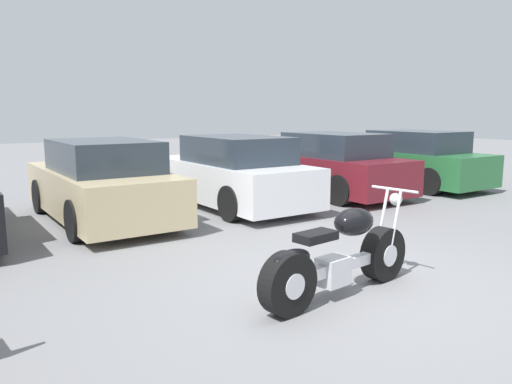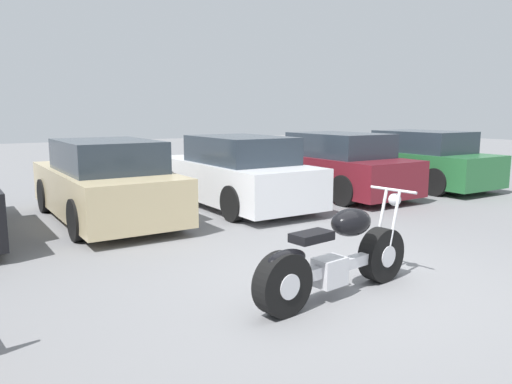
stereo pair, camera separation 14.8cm
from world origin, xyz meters
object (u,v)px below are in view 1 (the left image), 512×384
parked_car_champagne (102,183)px  parked_car_white (232,174)px  motorcycle (339,257)px  parked_car_maroon (329,166)px  parked_car_green (410,160)px

parked_car_champagne → parked_car_white: 2.70m
parked_car_champagne → parked_car_white: bearing=-2.0°
motorcycle → parked_car_white: bearing=71.0°
motorcycle → parked_car_white: size_ratio=0.52×
motorcycle → parked_car_maroon: size_ratio=0.52×
parked_car_champagne → parked_car_green: 8.09m
parked_car_maroon → parked_car_white: bearing=-179.7°
motorcycle → parked_car_green: size_ratio=0.52×
motorcycle → parked_car_champagne: (-0.95, 5.16, 0.26)m
motorcycle → parked_car_champagne: size_ratio=0.52×
parked_car_white → parked_car_green: same height
parked_car_white → parked_car_maroon: same height
parked_car_champagne → parked_car_green: same height
parked_car_champagne → parked_car_green: size_ratio=1.00×
motorcycle → parked_car_maroon: parked_car_maroon is taller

